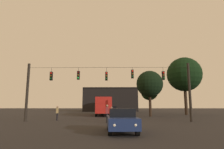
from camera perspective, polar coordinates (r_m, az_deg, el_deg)
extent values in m
plane|color=black|center=(28.70, -0.68, -12.56)|extent=(168.00, 168.00, 0.00)
cylinder|color=black|center=(23.13, -23.86, -4.75)|extent=(0.28, 0.28, 6.35)
cylinder|color=black|center=(22.55, 22.05, -4.77)|extent=(0.28, 0.28, 6.35)
cylinder|color=black|center=(21.40, -1.18, 2.10)|extent=(17.76, 0.02, 0.02)
cylinder|color=black|center=(22.48, -17.49, 1.34)|extent=(0.03, 0.03, 0.47)
cube|color=black|center=(22.36, -17.58, -0.46)|extent=(0.26, 0.32, 0.95)
sphere|color=red|center=(22.24, -17.68, 0.38)|extent=(0.20, 0.20, 0.20)
sphere|color=#5B3D0C|center=(22.20, -17.72, -0.39)|extent=(0.20, 0.20, 0.20)
sphere|color=#0C4219|center=(22.15, -17.76, -1.15)|extent=(0.20, 0.20, 0.20)
cylinder|color=black|center=(21.73, -9.89, 1.50)|extent=(0.03, 0.03, 0.39)
cube|color=black|center=(21.61, -9.94, -0.25)|extent=(0.26, 0.32, 0.95)
sphere|color=#510A0A|center=(21.49, -10.00, 0.61)|extent=(0.20, 0.20, 0.20)
sphere|color=#5B3D0C|center=(21.44, -10.03, -0.18)|extent=(0.20, 0.20, 0.20)
sphere|color=#1EE04C|center=(21.40, -10.05, -0.97)|extent=(0.20, 0.20, 0.20)
cylinder|color=black|center=(21.36, -1.65, 1.42)|extent=(0.03, 0.03, 0.49)
cube|color=black|center=(21.24, -1.66, -0.50)|extent=(0.26, 0.32, 0.95)
sphere|color=red|center=(21.11, -1.68, 0.38)|extent=(0.20, 0.20, 0.20)
sphere|color=#5B3D0C|center=(21.06, -1.68, -0.42)|extent=(0.20, 0.20, 0.20)
sphere|color=#0C4219|center=(21.02, -1.68, -1.23)|extent=(0.20, 0.20, 0.20)
cylinder|color=black|center=(21.45, 6.03, 1.73)|extent=(0.03, 0.03, 0.26)
cube|color=black|center=(21.35, 6.06, 0.14)|extent=(0.26, 0.32, 0.95)
sphere|color=red|center=(21.22, 6.09, 1.01)|extent=(0.20, 0.20, 0.20)
sphere|color=#5B3D0C|center=(21.17, 6.10, 0.21)|extent=(0.20, 0.20, 0.20)
sphere|color=#0C4219|center=(21.12, 6.12, -0.59)|extent=(0.20, 0.20, 0.20)
cylinder|color=black|center=(22.01, 14.89, 1.48)|extent=(0.03, 0.03, 0.44)
cube|color=black|center=(21.89, 14.97, -0.30)|extent=(0.26, 0.32, 0.95)
sphere|color=red|center=(21.77, 15.05, 0.55)|extent=(0.20, 0.20, 0.20)
sphere|color=#5B3D0C|center=(21.72, 15.08, -0.23)|extent=(0.20, 0.20, 0.20)
sphere|color=#0C4219|center=(21.68, 15.11, -1.02)|extent=(0.20, 0.20, 0.20)
cube|color=#B21E19|center=(34.42, -2.68, -9.06)|extent=(3.32, 11.16, 2.50)
cube|color=black|center=(34.42, -2.68, -8.05)|extent=(3.31, 10.50, 0.70)
cylinder|color=black|center=(38.40, -4.47, -10.91)|extent=(0.35, 1.02, 1.00)
cylinder|color=black|center=(38.43, -1.10, -10.94)|extent=(0.35, 1.02, 1.00)
cylinder|color=black|center=(32.24, -4.65, -11.26)|extent=(0.35, 1.02, 1.00)
cylinder|color=black|center=(32.28, -0.63, -11.29)|extent=(0.35, 1.02, 1.00)
cylinder|color=black|center=(30.26, -4.73, -11.40)|extent=(0.35, 1.02, 1.00)
cylinder|color=black|center=(30.30, -0.44, -11.43)|extent=(0.35, 1.02, 1.00)
cube|color=beige|center=(37.72, -2.75, -8.14)|extent=(2.61, 0.99, 0.56)
cube|color=beige|center=(31.67, -2.60, -7.96)|extent=(2.61, 0.99, 0.56)
cube|color=navy|center=(12.86, 2.80, -13.86)|extent=(2.05, 4.40, 0.68)
cube|color=black|center=(12.98, 2.72, -11.17)|extent=(1.72, 2.41, 0.52)
cylinder|color=black|center=(11.60, 7.54, -16.01)|extent=(0.26, 0.65, 0.64)
cylinder|color=black|center=(11.44, -0.60, -16.18)|extent=(0.26, 0.65, 0.64)
cylinder|color=black|center=(14.39, 5.50, -14.68)|extent=(0.26, 0.65, 0.64)
cylinder|color=black|center=(14.26, -1.01, -14.78)|extent=(0.26, 0.65, 0.64)
sphere|color=white|center=(10.86, 7.00, -14.69)|extent=(0.18, 0.18, 0.18)
sphere|color=white|center=(10.73, 0.71, -14.82)|extent=(0.18, 0.18, 0.18)
cube|color=black|center=(43.44, 0.30, -10.52)|extent=(2.06, 4.40, 0.68)
cube|color=black|center=(43.28, 0.28, -9.73)|extent=(1.72, 2.41, 0.52)
cylinder|color=black|center=(44.92, -0.60, -10.90)|extent=(0.26, 0.65, 0.64)
cylinder|color=black|center=(44.82, 1.45, -10.90)|extent=(0.26, 0.65, 0.64)
cylinder|color=black|center=(42.10, -0.93, -11.02)|extent=(0.26, 0.65, 0.64)
cylinder|color=black|center=(41.99, 1.26, -11.03)|extent=(0.26, 0.65, 0.64)
sphere|color=white|center=(45.58, -0.25, -10.45)|extent=(0.18, 0.18, 0.18)
sphere|color=white|center=(45.50, 1.22, -10.45)|extent=(0.18, 0.18, 0.18)
cylinder|color=black|center=(19.68, -1.52, -12.85)|extent=(0.14, 0.14, 0.88)
cylinder|color=black|center=(19.84, -1.46, -12.82)|extent=(0.14, 0.14, 0.88)
cube|color=maroon|center=(19.72, -1.48, -10.59)|extent=(0.27, 0.38, 0.66)
sphere|color=#8C6B51|center=(19.72, -1.47, -9.28)|extent=(0.24, 0.24, 0.24)
cylinder|color=black|center=(21.94, -0.05, -12.61)|extent=(0.14, 0.14, 0.78)
cylinder|color=black|center=(21.79, -0.20, -12.64)|extent=(0.14, 0.14, 0.78)
cube|color=black|center=(21.83, -0.12, -10.85)|extent=(0.34, 0.42, 0.58)
sphere|color=#8C6B51|center=(21.83, -0.12, -9.81)|extent=(0.21, 0.21, 0.21)
cylinder|color=black|center=(23.63, -15.98, -11.97)|extent=(0.14, 0.14, 0.81)
cylinder|color=black|center=(23.47, -16.02, -11.99)|extent=(0.14, 0.14, 0.81)
cube|color=#997F4C|center=(23.52, -15.92, -10.25)|extent=(0.31, 0.40, 0.61)
sphere|color=#8C6B51|center=(23.51, -15.88, -9.24)|extent=(0.22, 0.22, 0.22)
cube|color=black|center=(57.18, -0.43, -7.75)|extent=(15.29, 8.26, 6.17)
cube|color=black|center=(57.35, -0.43, -4.41)|extent=(15.29, 8.26, 0.50)
cylinder|color=#2D2116|center=(31.16, 11.28, -8.78)|extent=(0.39, 0.39, 3.63)
sphere|color=black|center=(31.34, 11.09, -2.76)|extent=(4.22, 4.22, 4.22)
cylinder|color=black|center=(43.73, 11.14, -8.98)|extent=(0.37, 0.37, 3.39)
sphere|color=black|center=(43.83, 11.02, -5.03)|extent=(3.80, 3.80, 3.80)
cylinder|color=#2D2116|center=(38.04, 21.04, -7.18)|extent=(0.54, 0.54, 5.22)
sphere|color=black|center=(38.45, 20.63, 0.04)|extent=(6.37, 6.37, 6.37)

